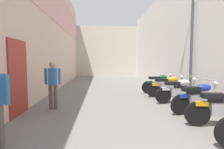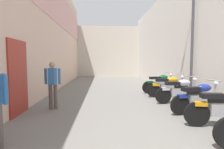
{
  "view_description": "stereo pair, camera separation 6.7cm",
  "coord_description": "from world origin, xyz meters",
  "px_view_note": "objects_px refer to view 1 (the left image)",
  "views": [
    {
      "loc": [
        -0.75,
        0.36,
        1.57
      ],
      "look_at": [
        -0.3,
        6.89,
        1.08
      ],
      "focal_mm": 27.83,
      "sensor_mm": 36.0,
      "label": 1
    },
    {
      "loc": [
        -0.69,
        0.36,
        1.57
      ],
      "look_at": [
        -0.3,
        6.89,
        1.08
      ],
      "focal_mm": 27.83,
      "sensor_mm": 36.0,
      "label": 2
    }
  ],
  "objects_px": {
    "motorcycle_sixth": "(179,90)",
    "motorcycle_eighth": "(159,83)",
    "motorcycle_seventh": "(168,86)",
    "pedestrian_further_down": "(53,82)",
    "street_lamp": "(189,36)",
    "motorcycle_fifth": "(199,97)"
  },
  "relations": [
    {
      "from": "motorcycle_fifth",
      "to": "pedestrian_further_down",
      "type": "height_order",
      "value": "pedestrian_further_down"
    },
    {
      "from": "motorcycle_eighth",
      "to": "street_lamp",
      "type": "height_order",
      "value": "street_lamp"
    },
    {
      "from": "motorcycle_fifth",
      "to": "pedestrian_further_down",
      "type": "relative_size",
      "value": 1.17
    },
    {
      "from": "motorcycle_fifth",
      "to": "street_lamp",
      "type": "xyz_separation_m",
      "value": [
        0.7,
        1.99,
        2.11
      ]
    },
    {
      "from": "motorcycle_sixth",
      "to": "pedestrian_further_down",
      "type": "height_order",
      "value": "pedestrian_further_down"
    },
    {
      "from": "motorcycle_sixth",
      "to": "street_lamp",
      "type": "bearing_deg",
      "value": 45.36
    },
    {
      "from": "motorcycle_sixth",
      "to": "pedestrian_further_down",
      "type": "bearing_deg",
      "value": -173.66
    },
    {
      "from": "motorcycle_sixth",
      "to": "pedestrian_further_down",
      "type": "distance_m",
      "value": 4.57
    },
    {
      "from": "motorcycle_eighth",
      "to": "pedestrian_further_down",
      "type": "distance_m",
      "value": 5.28
    },
    {
      "from": "motorcycle_seventh",
      "to": "motorcycle_eighth",
      "type": "height_order",
      "value": "same"
    },
    {
      "from": "pedestrian_further_down",
      "to": "street_lamp",
      "type": "bearing_deg",
      "value": 13.02
    },
    {
      "from": "motorcycle_sixth",
      "to": "pedestrian_further_down",
      "type": "xyz_separation_m",
      "value": [
        -4.53,
        -0.5,
        0.42
      ]
    },
    {
      "from": "pedestrian_further_down",
      "to": "street_lamp",
      "type": "relative_size",
      "value": 0.35
    },
    {
      "from": "motorcycle_fifth",
      "to": "street_lamp",
      "type": "distance_m",
      "value": 2.98
    },
    {
      "from": "street_lamp",
      "to": "pedestrian_further_down",
      "type": "bearing_deg",
      "value": -166.98
    },
    {
      "from": "motorcycle_fifth",
      "to": "motorcycle_seventh",
      "type": "height_order",
      "value": "same"
    },
    {
      "from": "motorcycle_fifth",
      "to": "motorcycle_sixth",
      "type": "relative_size",
      "value": 0.99
    },
    {
      "from": "motorcycle_fifth",
      "to": "motorcycle_seventh",
      "type": "relative_size",
      "value": 0.99
    },
    {
      "from": "motorcycle_seventh",
      "to": "pedestrian_further_down",
      "type": "relative_size",
      "value": 1.18
    },
    {
      "from": "motorcycle_sixth",
      "to": "motorcycle_eighth",
      "type": "xyz_separation_m",
      "value": [
        -0.0,
        2.19,
        0.0
      ]
    },
    {
      "from": "motorcycle_eighth",
      "to": "pedestrian_further_down",
      "type": "xyz_separation_m",
      "value": [
        -4.53,
        -2.69,
        0.42
      ]
    },
    {
      "from": "motorcycle_eighth",
      "to": "pedestrian_further_down",
      "type": "relative_size",
      "value": 1.17
    }
  ]
}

